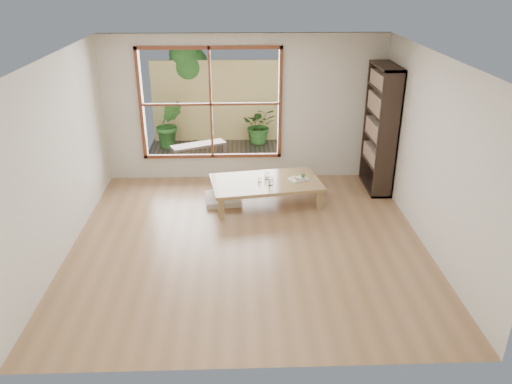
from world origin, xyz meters
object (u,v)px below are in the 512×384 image
bookshelf (380,129)px  garden_bench (199,147)px  low_table (266,184)px  food_tray (299,178)px

bookshelf → garden_bench: (-3.23, 1.42, -0.77)m
low_table → garden_bench: 2.34m
low_table → bookshelf: bearing=7.2°
bookshelf → food_tray: bookshelf is taller
garden_bench → food_tray: bearing=-71.3°
bookshelf → food_tray: size_ratio=5.97×
bookshelf → food_tray: bearing=-160.2°
food_tray → garden_bench: food_tray is taller
low_table → garden_bench: low_table is taller
food_tray → garden_bench: size_ratio=0.32×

